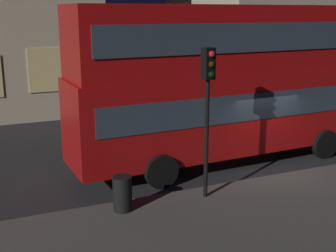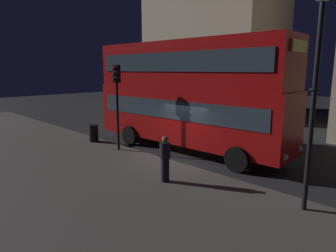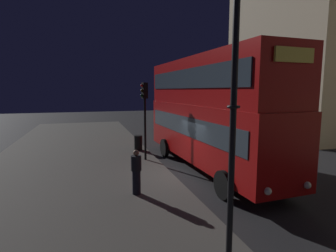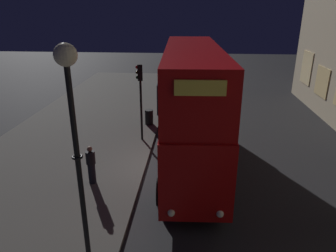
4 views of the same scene
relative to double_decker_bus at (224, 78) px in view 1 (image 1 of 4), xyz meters
name	(u,v)px [view 1 (image 1 of 4)]	position (x,y,z in m)	size (l,w,h in m)	color
ground_plane	(267,171)	(0.98, -1.41, -3.06)	(80.00, 80.00, 0.00)	#232326
double_decker_bus	(224,78)	(0.00, 0.00, 0.00)	(11.06, 3.09, 5.48)	#9E0C0C
traffic_light_near_kerb	(208,92)	(-2.12, -2.74, 0.09)	(0.36, 0.38, 4.22)	black
litter_bin	(122,193)	(-4.58, -2.66, -2.47)	(0.51, 0.51, 0.95)	black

